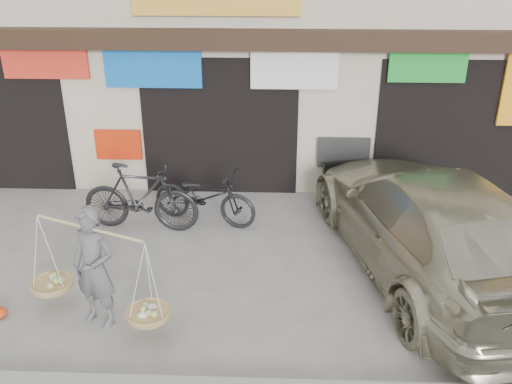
{
  "coord_description": "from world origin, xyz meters",
  "views": [
    {
      "loc": [
        1.1,
        -6.96,
        4.91
      ],
      "look_at": [
        0.8,
        0.9,
        1.21
      ],
      "focal_mm": 40.0,
      "sensor_mm": 36.0,
      "label": 1
    }
  ],
  "objects_px": {
    "bike_2": "(204,196)",
    "suv": "(430,222)",
    "street_vendor": "(95,272)",
    "bike_1": "(140,197)"
  },
  "relations": [
    {
      "from": "street_vendor",
      "to": "suv",
      "type": "xyz_separation_m",
      "value": [
        4.69,
        1.51,
        0.02
      ]
    },
    {
      "from": "street_vendor",
      "to": "bike_2",
      "type": "xyz_separation_m",
      "value": [
        1.07,
        2.93,
        -0.29
      ]
    },
    {
      "from": "bike_2",
      "to": "suv",
      "type": "bearing_deg",
      "value": -93.85
    },
    {
      "from": "bike_2",
      "to": "suv",
      "type": "height_order",
      "value": "suv"
    },
    {
      "from": "street_vendor",
      "to": "bike_1",
      "type": "xyz_separation_m",
      "value": [
        -0.0,
        2.63,
        -0.18
      ]
    },
    {
      "from": "street_vendor",
      "to": "suv",
      "type": "bearing_deg",
      "value": 40.11
    },
    {
      "from": "bike_1",
      "to": "bike_2",
      "type": "xyz_separation_m",
      "value": [
        1.08,
        0.3,
        -0.1
      ]
    },
    {
      "from": "suv",
      "to": "bike_1",
      "type": "bearing_deg",
      "value": -26.28
    },
    {
      "from": "street_vendor",
      "to": "bike_1",
      "type": "distance_m",
      "value": 2.64
    },
    {
      "from": "bike_2",
      "to": "suv",
      "type": "xyz_separation_m",
      "value": [
        3.61,
        -1.42,
        0.31
      ]
    }
  ]
}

